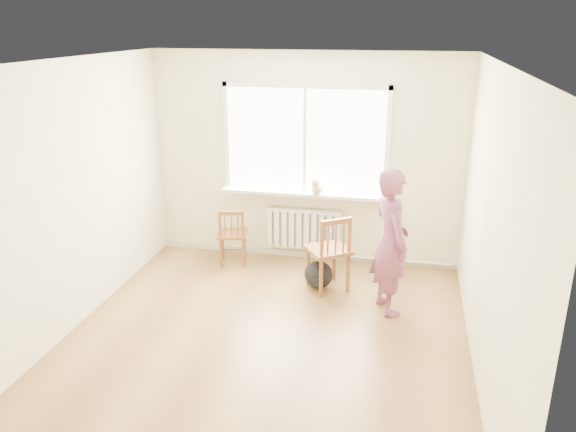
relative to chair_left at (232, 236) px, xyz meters
The scene contains 13 objects.
floor 2.04m from the chair_left, 64.29° to the right, with size 4.50×4.50×0.00m, color olive.
ceiling 3.06m from the chair_left, 64.29° to the right, with size 4.50×4.50×0.00m, color white.
back_wall 1.37m from the chair_left, 27.28° to the left, with size 4.00×0.01×2.70m, color #F2E7C2.
window 1.60m from the chair_left, 25.96° to the left, with size 2.12×0.05×1.42m.
windowsill 1.08m from the chair_left, 21.25° to the left, with size 2.15×0.22×0.04m, color white.
radiator 0.94m from the chair_left, 22.30° to the left, with size 1.00×0.12×0.55m.
heating_pipe 2.18m from the chair_left, 10.37° to the left, with size 0.04×0.04×1.40m, color silver.
baseboard 1.03m from the chair_left, 26.49° to the left, with size 4.00×0.03×0.08m, color beige.
chair_left is the anchor object (origin of this frame).
chair_right 1.43m from the chair_left, 19.44° to the right, with size 0.63×0.63×0.94m.
person 2.22m from the chair_left, 21.78° to the right, with size 0.58×0.38×1.60m, color #D14548.
cat 1.27m from the chair_left, 13.41° to the left, with size 0.18×0.38×0.25m.
backpack 1.30m from the chair_left, 20.18° to the right, with size 0.34×0.26×0.34m, color black.
Camera 1 is at (1.26, -4.66, 3.03)m, focal length 35.00 mm.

